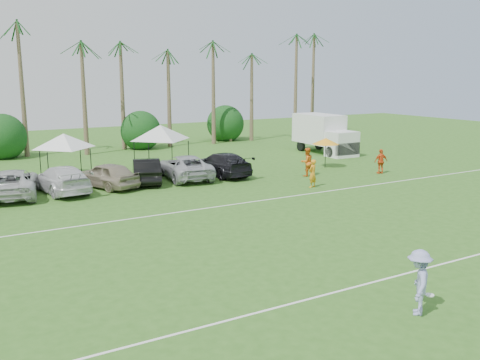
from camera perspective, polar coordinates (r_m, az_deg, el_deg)
ground at (r=16.97m, az=15.66°, el=-13.50°), size 120.00×120.00×0.00m
field_lines at (r=22.81m, az=1.03°, el=-6.56°), size 80.00×12.10×0.01m
palm_tree_4 at (r=49.07m, az=-22.23°, el=11.04°), size 2.40×2.40×8.90m
palm_tree_5 at (r=49.84m, az=-17.66°, el=12.34°), size 2.40×2.40×9.90m
palm_tree_6 at (r=50.93m, az=-13.22°, el=13.50°), size 2.40×2.40×10.90m
palm_tree_7 at (r=52.32m, az=-8.94°, el=14.53°), size 2.40×2.40×11.90m
palm_tree_8 at (r=54.28m, az=-3.84°, el=11.78°), size 2.40×2.40×8.90m
palm_tree_9 at (r=56.71m, az=0.78°, el=12.67°), size 2.40×2.40×9.90m
palm_tree_10 at (r=59.48m, az=5.02°, el=13.39°), size 2.40×2.40×10.90m
palm_tree_11 at (r=61.91m, az=8.15°, el=14.03°), size 2.40×2.40×11.90m
bush_tree_1 at (r=50.07m, az=-24.18°, el=4.35°), size 4.00×4.00×4.00m
bush_tree_2 at (r=52.72m, az=-11.10°, el=5.43°), size 4.00×4.00×4.00m
bush_tree_3 at (r=56.80m, az=-1.50°, el=6.04°), size 4.00×4.00×4.00m
sideline_player_a at (r=33.58m, az=7.74°, el=0.70°), size 0.74×0.59×1.76m
sideline_player_b at (r=37.22m, az=7.14°, el=1.92°), size 0.97×0.76×1.98m
sideline_player_c at (r=39.18m, az=14.80°, el=1.93°), size 1.10×0.64×1.75m
box_truck at (r=48.26m, az=8.98°, el=5.00°), size 2.69×6.65×3.40m
canopy_tent_left at (r=38.34m, az=-18.32°, el=4.72°), size 4.30×4.30×3.49m
canopy_tent_right at (r=39.97m, az=-8.51°, el=5.82°), size 4.71×4.71×3.82m
market_umbrella at (r=40.56m, az=9.14°, el=4.11°), size 2.03×2.03×2.26m
frisbee_player at (r=16.80m, az=18.52°, el=-10.30°), size 1.43×1.40×1.97m
parked_car_2 at (r=33.40m, az=-23.13°, el=-0.31°), size 3.74×6.18×1.60m
parked_car_3 at (r=33.59m, az=-18.50°, el=0.08°), size 2.82×5.73×1.60m
parked_car_4 at (r=34.16m, az=-14.03°, el=0.51°), size 3.45×5.07×1.60m
parked_car_5 at (r=35.31m, az=-9.96°, el=1.02°), size 3.11×5.15×1.60m
parked_car_6 at (r=36.24m, az=-5.89°, el=1.39°), size 3.41×6.07×1.60m
parked_car_7 at (r=37.25m, az=-1.97°, el=1.72°), size 2.45×5.61×1.60m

